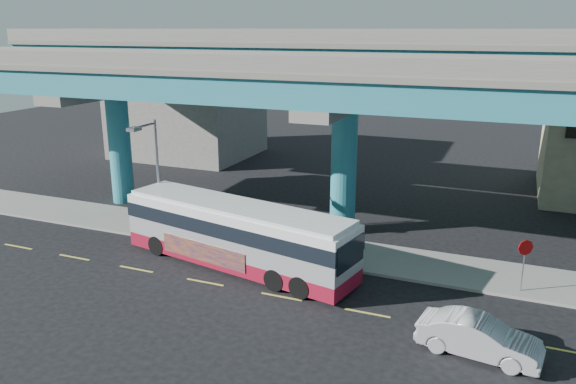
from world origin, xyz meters
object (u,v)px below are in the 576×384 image
at_px(transit_bus, 237,233).
at_px(parked_car, 166,215).
at_px(sedan, 479,337).
at_px(street_lamp, 152,163).
at_px(stop_sign, 525,254).

height_order(transit_bus, parked_car, transit_bus).
bearing_deg(parked_car, sedan, -102.58).
height_order(transit_bus, street_lamp, street_lamp).
distance_m(transit_bus, parked_car, 7.75).
xyz_separation_m(sedan, stop_sign, (1.41, 6.02, 1.21)).
relative_size(transit_bus, stop_sign, 5.29).
bearing_deg(parked_car, transit_bus, -108.97).
bearing_deg(stop_sign, sedan, -113.85).
xyz_separation_m(sedan, parked_car, (-18.82, 7.48, 0.01)).
bearing_deg(stop_sign, street_lamp, 171.47).
bearing_deg(parked_car, stop_sign, -85.03).
relative_size(transit_bus, street_lamp, 1.96).
relative_size(transit_bus, sedan, 2.84).
relative_size(parked_car, stop_sign, 1.48).
bearing_deg(sedan, street_lamp, 81.64).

